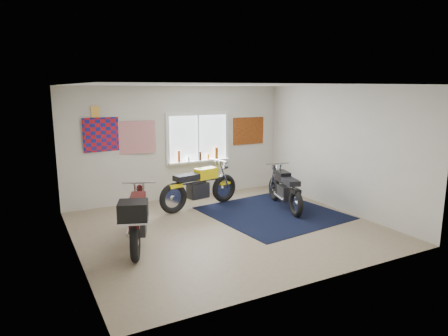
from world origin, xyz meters
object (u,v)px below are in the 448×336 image
navy_rug (272,213)px  black_chrome_bike (285,190)px  yellow_triumph (199,187)px  maroon_tourer (137,219)px

navy_rug → black_chrome_bike: (0.46, 0.19, 0.41)m
navy_rug → yellow_triumph: 1.72m
black_chrome_bike → maroon_tourer: 3.63m
black_chrome_bike → yellow_triumph: bearing=74.8°
navy_rug → maroon_tourer: maroon_tourer is taller
navy_rug → maroon_tourer: size_ratio=1.35×
navy_rug → black_chrome_bike: size_ratio=1.42×
navy_rug → maroon_tourer: (-3.10, -0.55, 0.51)m
yellow_triumph → maroon_tourer: yellow_triumph is taller
navy_rug → black_chrome_bike: black_chrome_bike is taller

